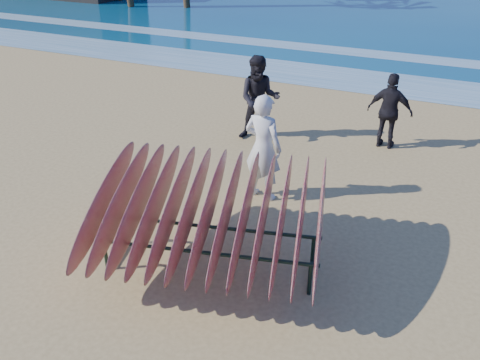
{
  "coord_description": "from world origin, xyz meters",
  "views": [
    {
      "loc": [
        2.92,
        -5.6,
        4.69
      ],
      "look_at": [
        0.0,
        0.8,
        0.95
      ],
      "focal_mm": 38.0,
      "sensor_mm": 36.0,
      "label": 1
    }
  ],
  "objects_px": {
    "surfboard_rack": "(208,212)",
    "person_white": "(263,148)",
    "person_dark_a": "(259,99)",
    "person_dark_b": "(390,111)"
  },
  "relations": [
    {
      "from": "person_white",
      "to": "person_dark_a",
      "type": "height_order",
      "value": "person_white"
    },
    {
      "from": "person_dark_b",
      "to": "surfboard_rack",
      "type": "bearing_deg",
      "value": 78.42
    },
    {
      "from": "surfboard_rack",
      "to": "person_dark_b",
      "type": "height_order",
      "value": "person_dark_b"
    },
    {
      "from": "person_white",
      "to": "person_dark_a",
      "type": "xyz_separation_m",
      "value": [
        -1.1,
        2.46,
        -0.02
      ]
    },
    {
      "from": "person_white",
      "to": "person_dark_b",
      "type": "relative_size",
      "value": 1.18
    },
    {
      "from": "person_white",
      "to": "person_dark_b",
      "type": "distance_m",
      "value": 3.63
    },
    {
      "from": "person_white",
      "to": "surfboard_rack",
      "type": "bearing_deg",
      "value": 100.78
    },
    {
      "from": "person_white",
      "to": "person_dark_b",
      "type": "height_order",
      "value": "person_white"
    },
    {
      "from": "surfboard_rack",
      "to": "person_white",
      "type": "bearing_deg",
      "value": 78.93
    },
    {
      "from": "person_dark_a",
      "to": "person_dark_b",
      "type": "xyz_separation_m",
      "value": [
        2.76,
        0.76,
        -0.13
      ]
    }
  ]
}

